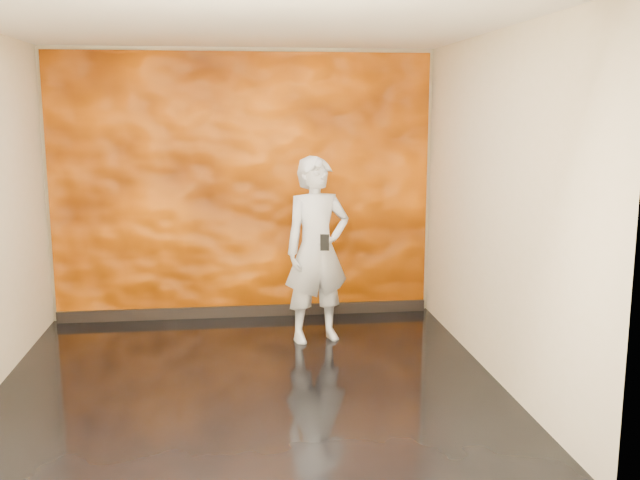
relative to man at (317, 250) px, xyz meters
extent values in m
cube|color=black|center=(-0.67, -1.06, -0.88)|extent=(4.00, 4.00, 0.01)
cube|color=beige|center=(-0.67, 0.94, 0.52)|extent=(4.00, 0.02, 2.80)
cube|color=beige|center=(-0.67, -3.06, 0.52)|extent=(4.00, 0.02, 2.80)
cube|color=beige|center=(1.33, -1.06, 0.52)|extent=(0.02, 4.00, 2.80)
cube|color=white|center=(-0.67, -1.06, 1.92)|extent=(4.00, 4.00, 0.01)
cube|color=#F86B01|center=(-0.67, 0.90, 0.50)|extent=(3.90, 0.06, 2.75)
cube|color=black|center=(-0.67, 0.86, -0.82)|extent=(3.90, 0.04, 0.12)
imported|color=#A1A5B2|center=(0.00, 0.00, 0.00)|extent=(0.73, 0.57, 1.76)
cube|color=black|center=(0.04, -0.23, 0.11)|extent=(0.08, 0.03, 0.15)
camera|label=1|loc=(-0.77, -6.53, 1.29)|focal=40.00mm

